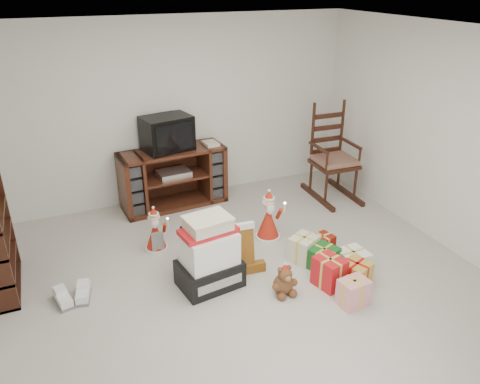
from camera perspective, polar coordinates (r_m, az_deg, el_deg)
name	(u,v)px	position (r m, az deg, el deg)	size (l,w,h in m)	color
room	(251,179)	(4.28, 1.30, 1.62)	(5.01, 5.01, 2.51)	beige
tv_stand	(173,178)	(6.49, -8.13, 1.73)	(1.46, 0.61, 0.81)	#4C2315
rocking_chair	(331,164)	(6.83, 11.06, 3.35)	(0.59, 0.95, 1.40)	#35170E
gift_pile	(209,257)	(4.81, -3.79, -7.88)	(0.68, 0.54, 0.78)	black
red_suitcase	(202,251)	(5.04, -4.61, -7.15)	(0.44, 0.28, 0.62)	maroon
stocking	(244,248)	(5.03, 0.50, -6.83)	(0.27, 0.12, 0.59)	#0D7D1D
teddy_bear	(284,282)	(4.80, 5.35, -10.84)	(0.22, 0.19, 0.32)	brown
santa_figurine	(268,220)	(5.67, 3.47, -3.47)	(0.31, 0.30, 0.64)	#AE2412
mrs_claus_figurine	(155,234)	(5.54, -10.27, -5.01)	(0.27, 0.26, 0.55)	#AE2412
sneaker_pair	(73,296)	(5.02, -19.67, -11.88)	(0.38, 0.32, 0.11)	white
gift_cluster	(335,263)	(5.18, 11.49, -8.45)	(0.77, 1.12, 0.26)	red
crt_television	(167,133)	(6.29, -8.89, 7.09)	(0.70, 0.56, 0.46)	black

